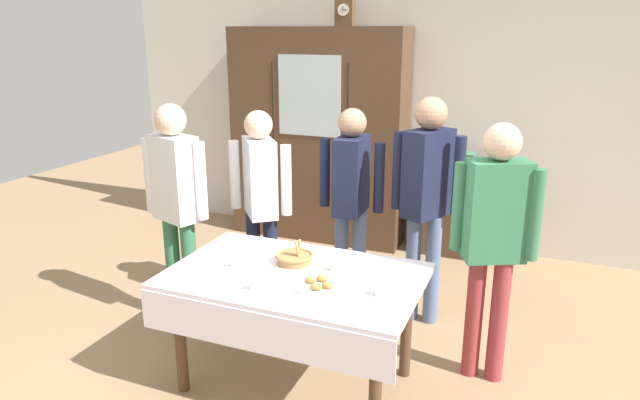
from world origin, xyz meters
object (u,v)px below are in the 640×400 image
bread_basket (295,258)px  person_beside_shelf (351,190)px  spoon_far_right (379,283)px  tea_cup_front_edge (382,292)px  person_behind_table_right (494,229)px  tea_cup_mid_left (336,267)px  wall_cabinet (318,136)px  spoon_front_edge (191,275)px  pastry_plate (319,285)px  tea_cup_mid_right (257,286)px  mantel_clock (345,13)px  person_near_right_end (260,193)px  bookshelf_low (464,209)px  person_behind_table_left (427,189)px  spoon_near_right (281,248)px  person_by_cabinet (176,194)px  book_stack (468,158)px  tea_cup_center (237,263)px  dining_table (293,292)px

bread_basket → person_beside_shelf: person_beside_shelf is taller
bread_basket → spoon_far_right: 0.59m
tea_cup_front_edge → person_behind_table_right: size_ratio=0.08×
tea_cup_mid_left → wall_cabinet: bearing=114.7°
spoon_front_edge → pastry_plate: bearing=10.3°
person_behind_table_right → tea_cup_mid_right: bearing=-145.5°
mantel_clock → person_near_right_end: bearing=-91.7°
tea_cup_front_edge → person_near_right_end: 1.57m
bookshelf_low → person_near_right_end: 2.25m
wall_cabinet → tea_cup_mid_right: (0.80, -2.85, -0.31)m
spoon_far_right → spoon_front_edge: same height
pastry_plate → person_behind_table_left: person_behind_table_left is taller
bookshelf_low → person_beside_shelf: bearing=-114.7°
tea_cup_mid_right → spoon_near_right: size_ratio=1.09×
tea_cup_front_edge → person_behind_table_left: (-0.02, 1.21, 0.27)m
tea_cup_mid_left → spoon_far_right: size_ratio=1.09×
tea_cup_front_edge → person_by_cabinet: (-1.71, 0.52, 0.24)m
tea_cup_front_edge → person_by_cabinet: person_by_cabinet is taller
person_behind_table_right → person_beside_shelf: 1.28m
tea_cup_front_edge → book_stack: bearing=88.7°
pastry_plate → person_near_right_end: 1.31m
book_stack → person_by_cabinet: bearing=-128.9°
tea_cup_mid_left → mantel_clock: bearing=109.0°
wall_cabinet → person_by_cabinet: size_ratio=1.31×
tea_cup_front_edge → person_by_cabinet: 1.80m
tea_cup_mid_right → person_near_right_end: bearing=116.6°
tea_cup_center → pastry_plate: (0.58, -0.08, -0.01)m
pastry_plate → person_behind_table_right: 1.12m
tea_cup_front_edge → spoon_near_right: bearing=152.2°
wall_cabinet → tea_cup_center: wall_cabinet is taller
bookshelf_low → tea_cup_front_edge: size_ratio=7.25×
book_stack → tea_cup_center: 2.84m
wall_cabinet → person_near_right_end: wall_cabinet is taller
mantel_clock → bookshelf_low: mantel_clock is taller
person_beside_shelf → tea_cup_mid_left: bearing=-75.6°
bookshelf_low → person_near_right_end: (-1.30, -1.77, 0.49)m
spoon_far_right → pastry_plate: bearing=-150.4°
bread_basket → person_near_right_end: 0.93m
dining_table → bread_basket: 0.24m
bookshelf_low → person_near_right_end: person_near_right_end is taller
mantel_clock → tea_cup_mid_right: (0.52, -2.85, -1.53)m
mantel_clock → person_behind_table_right: mantel_clock is taller
spoon_near_right → bookshelf_low: bearing=68.7°
tea_cup_front_edge → person_behind_table_right: 0.84m
tea_cup_mid_right → person_beside_shelf: (0.06, 1.43, 0.19)m
bookshelf_low → bread_basket: (-0.70, -2.46, 0.32)m
spoon_far_right → person_beside_shelf: 1.24m
person_behind_table_right → person_by_cabinet: bearing=-177.2°
tea_cup_mid_left → tea_cup_mid_right: 0.52m
tea_cup_center → person_near_right_end: 0.95m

